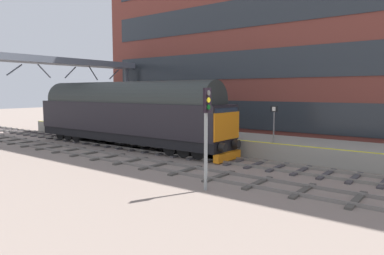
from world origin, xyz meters
TOP-DOWN VIEW (x-y plane):
  - ground_plane at (0.00, 0.00)m, footprint 140.00×140.00m
  - track_main at (0.00, 0.00)m, footprint 2.50×60.00m
  - track_adjacent_west at (-3.51, -0.00)m, footprint 2.50×60.00m
  - station_platform at (3.60, 0.00)m, footprint 4.00×44.00m
  - station_building at (9.45, -1.48)m, footprint 4.19×37.40m
  - diesel_locomotive at (0.00, 7.27)m, footprint 2.74×17.43m
  - signal_post_near at (-5.68, -3.78)m, footprint 0.44×0.22m
  - platform_number_sign at (2.02, -3.19)m, footprint 0.10×0.44m
  - overhead_footbridge at (0.30, 14.22)m, footprint 12.81×2.00m

SIDE VIEW (x-z plane):
  - ground_plane at x=0.00m, z-range 0.00..0.00m
  - track_main at x=0.00m, z-range -0.02..0.13m
  - track_adjacent_west at x=-3.51m, z-range -0.02..0.13m
  - station_platform at x=3.60m, z-range 0.00..1.01m
  - platform_number_sign at x=2.02m, z-range 1.35..3.50m
  - diesel_locomotive at x=0.00m, z-range 0.14..4.82m
  - signal_post_near at x=-5.68m, z-range 0.61..4.76m
  - overhead_footbridge at x=0.30m, z-range 2.70..9.35m
  - station_building at x=9.45m, z-range 0.00..19.54m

